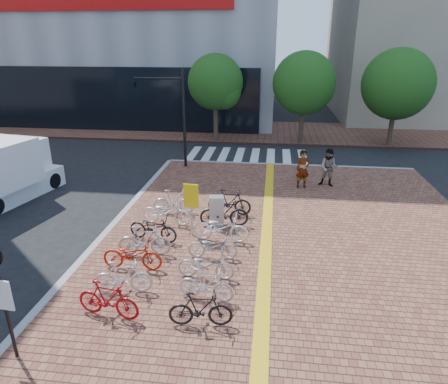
# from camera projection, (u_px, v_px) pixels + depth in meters

# --- Properties ---
(ground) EXTENTS (120.00, 120.00, 0.00)m
(ground) POSITION_uv_depth(u_px,v_px,m) (200.00, 277.00, 12.39)
(ground) COLOR black
(ground) RESTS_ON ground
(kerb_north) EXTENTS (14.00, 0.25, 0.15)m
(kerb_north) POSITION_uv_depth(u_px,v_px,m) (288.00, 165.00, 23.15)
(kerb_north) COLOR gray
(kerb_north) RESTS_ON ground
(far_sidewalk) EXTENTS (70.00, 8.00, 0.15)m
(far_sidewalk) POSITION_uv_depth(u_px,v_px,m) (247.00, 131.00, 31.84)
(far_sidewalk) COLOR brown
(far_sidewalk) RESTS_ON ground
(crosswalk) EXTENTS (7.50, 4.00, 0.01)m
(crosswalk) POSITION_uv_depth(u_px,v_px,m) (247.00, 156.00, 25.31)
(crosswalk) COLOR silver
(crosswalk) RESTS_ON ground
(street_trees) EXTENTS (16.20, 4.60, 6.35)m
(street_trees) POSITION_uv_depth(u_px,v_px,m) (320.00, 85.00, 26.54)
(street_trees) COLOR #38281E
(street_trees) RESTS_ON far_sidewalk
(bike_0) EXTENTS (1.78, 0.74, 1.04)m
(bike_0) POSITION_uv_depth(u_px,v_px,m) (108.00, 299.00, 10.21)
(bike_0) COLOR #A30B12
(bike_0) RESTS_ON sidewalk
(bike_1) EXTENTS (1.73, 0.75, 1.00)m
(bike_1) POSITION_uv_depth(u_px,v_px,m) (123.00, 277.00, 11.19)
(bike_1) COLOR silver
(bike_1) RESTS_ON sidewalk
(bike_2) EXTENTS (1.89, 0.67, 0.99)m
(bike_2) POSITION_uv_depth(u_px,v_px,m) (132.00, 255.00, 12.38)
(bike_2) COLOR #B7200D
(bike_2) RESTS_ON sidewalk
(bike_3) EXTENTS (1.81, 0.69, 1.06)m
(bike_3) POSITION_uv_depth(u_px,v_px,m) (144.00, 241.00, 13.17)
(bike_3) COLOR #ACACB1
(bike_3) RESTS_ON sidewalk
(bike_4) EXTENTS (1.94, 1.01, 0.97)m
(bike_4) POSITION_uv_depth(u_px,v_px,m) (153.00, 228.00, 14.19)
(bike_4) COLOR black
(bike_4) RESTS_ON sidewalk
(bike_5) EXTENTS (2.00, 0.82, 1.03)m
(bike_5) POSITION_uv_depth(u_px,v_px,m) (166.00, 212.00, 15.42)
(bike_5) COLOR white
(bike_5) RESTS_ON sidewalk
(bike_6) EXTENTS (1.75, 0.69, 1.02)m
(bike_6) POSITION_uv_depth(u_px,v_px,m) (174.00, 201.00, 16.43)
(bike_6) COLOR #BDBCC2
(bike_6) RESTS_ON sidewalk
(bike_7) EXTENTS (1.65, 0.62, 0.97)m
(bike_7) POSITION_uv_depth(u_px,v_px,m) (201.00, 309.00, 9.89)
(bike_7) COLOR black
(bike_7) RESTS_ON sidewalk
(bike_8) EXTENTS (1.62, 0.63, 0.95)m
(bike_8) POSITION_uv_depth(u_px,v_px,m) (206.00, 285.00, 10.89)
(bike_8) COLOR silver
(bike_8) RESTS_ON sidewalk
(bike_9) EXTENTS (1.73, 0.63, 0.90)m
(bike_9) POSITION_uv_depth(u_px,v_px,m) (206.00, 265.00, 11.91)
(bike_9) COLOR #A6A7AB
(bike_9) RESTS_ON sidewalk
(bike_10) EXTENTS (1.63, 0.60, 0.85)m
(bike_10) POSITION_uv_depth(u_px,v_px,m) (213.00, 246.00, 13.02)
(bike_10) COLOR #A5A5A9
(bike_10) RESTS_ON sidewalk
(bike_11) EXTENTS (2.03, 0.82, 1.05)m
(bike_11) POSITION_uv_depth(u_px,v_px,m) (221.00, 227.00, 14.12)
(bike_11) COLOR white
(bike_11) RESTS_ON sidewalk
(bike_12) EXTENTS (1.91, 0.72, 1.12)m
(bike_12) POSITION_uv_depth(u_px,v_px,m) (224.00, 213.00, 15.24)
(bike_12) COLOR black
(bike_12) RESTS_ON sidewalk
(bike_13) EXTENTS (1.82, 0.62, 1.08)m
(bike_13) POSITION_uv_depth(u_px,v_px,m) (229.00, 202.00, 16.30)
(bike_13) COLOR black
(bike_13) RESTS_ON sidewalk
(pedestrian_a) EXTENTS (0.77, 0.60, 1.86)m
(pedestrian_a) POSITION_uv_depth(u_px,v_px,m) (303.00, 169.00, 19.17)
(pedestrian_a) COLOR gray
(pedestrian_a) RESTS_ON sidewalk
(pedestrian_b) EXTENTS (1.06, 0.92, 1.87)m
(pedestrian_b) POSITION_uv_depth(u_px,v_px,m) (329.00, 168.00, 19.38)
(pedestrian_b) COLOR #484F5C
(pedestrian_b) RESTS_ON sidewalk
(utility_box) EXTENTS (0.61, 0.49, 1.20)m
(utility_box) POSITION_uv_depth(u_px,v_px,m) (217.00, 211.00, 15.27)
(utility_box) COLOR #A5A6AA
(utility_box) RESTS_ON sidewalk
(yellow_sign) EXTENTS (0.55, 0.15, 2.01)m
(yellow_sign) POSITION_uv_depth(u_px,v_px,m) (191.00, 200.00, 14.20)
(yellow_sign) COLOR #B7B7BC
(yellow_sign) RESTS_ON sidewalk
(notice_sign) EXTENTS (0.54, 0.14, 2.92)m
(notice_sign) POSITION_uv_depth(u_px,v_px,m) (0.00, 288.00, 8.39)
(notice_sign) COLOR black
(notice_sign) RESTS_ON sidewalk
(traffic_light_pole) EXTENTS (2.86, 1.10, 5.32)m
(traffic_light_pole) POSITION_uv_depth(u_px,v_px,m) (161.00, 100.00, 21.65)
(traffic_light_pole) COLOR black
(traffic_light_pole) RESTS_ON sidewalk
(box_truck) EXTENTS (3.07, 5.22, 2.83)m
(box_truck) POSITION_uv_depth(u_px,v_px,m) (5.00, 171.00, 18.03)
(box_truck) COLOR white
(box_truck) RESTS_ON ground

